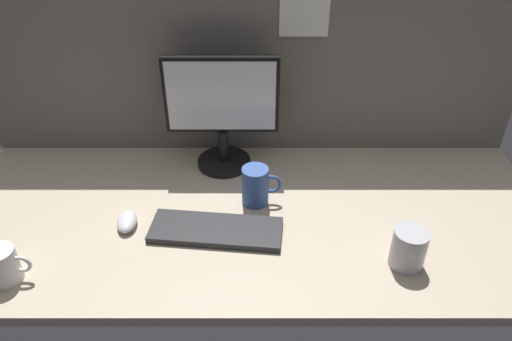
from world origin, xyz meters
The scene contains 8 objects.
ground_plane centered at (0.00, 0.00, -1.50)cm, with size 180.00×80.00×3.00cm, color tan.
cubicle_wall_back centered at (0.03, 37.50, 29.45)cm, with size 180.00×5.50×58.85cm.
monitor centered at (-9.03, 25.10, 20.67)cm, with size 36.50×18.00×38.21cm.
keyboard centered at (-9.35, -10.61, 1.00)cm, with size 37.00×13.00×2.00cm, color #262628.
mouse centered at (-35.02, -7.60, 1.70)cm, with size 5.60×9.60×3.40cm, color silver.
mug_ceramic_white centered at (-60.33, -28.04, 4.90)cm, with size 11.05×7.60×9.76cm.
mug_ceramic_blue centered at (1.88, 3.57, 6.10)cm, with size 11.98×8.01×12.14cm.
mug_steel centered at (40.88, -22.60, 5.50)cm, with size 8.93×8.93×11.00cm.
Camera 1 is at (1.89, -111.46, 90.52)cm, focal length 33.40 mm.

